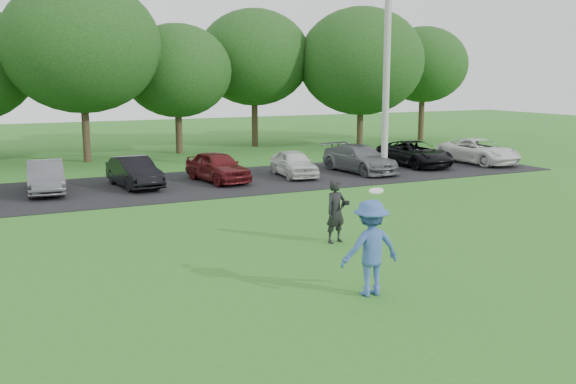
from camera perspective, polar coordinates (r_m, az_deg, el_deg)
name	(u,v)px	position (r m, az deg, el deg)	size (l,w,h in m)	color
ground	(365,284)	(13.03, 6.82, -8.13)	(100.00, 100.00, 0.00)	#2B7220
parking_lot	(179,185)	(24.66, -9.71, 0.61)	(32.00, 6.50, 0.03)	black
utility_pole	(387,52)	(26.88, 8.80, 12.24)	(0.28, 0.28, 10.13)	#A7A7A2
frisbee_player	(370,248)	(12.19, 7.34, -4.94)	(1.23, 0.76, 2.03)	#38599F
camera_bystander	(336,211)	(15.94, 4.28, -1.73)	(0.63, 0.48, 1.58)	black
parked_cars	(176,170)	(24.49, -9.96, 1.95)	(31.41, 4.85, 1.25)	silver
tree_row	(150,60)	(34.15, -12.19, 11.43)	(42.39, 9.85, 8.64)	#38281C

